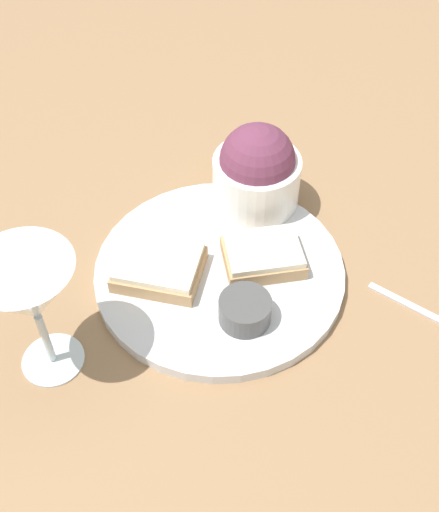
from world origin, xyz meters
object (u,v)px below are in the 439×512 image
object	(u,v)px
cheese_toast_far	(263,254)
wine_glass	(30,295)
sauce_ramekin	(245,309)
cheese_toast_near	(159,269)
salad_bowl	(257,171)

from	to	relation	value
cheese_toast_far	wine_glass	distance (m)	0.27
cheese_toast_far	sauce_ramekin	bearing A→B (deg)	-113.97
sauce_ramekin	cheese_toast_far	distance (m)	0.08
cheese_toast_near	cheese_toast_far	world-z (taller)	same
salad_bowl	wine_glass	world-z (taller)	wine_glass
cheese_toast_near	wine_glass	world-z (taller)	wine_glass
wine_glass	sauce_ramekin	bearing A→B (deg)	3.94
salad_bowl	sauce_ramekin	bearing A→B (deg)	-104.09
salad_bowl	cheese_toast_near	bearing A→B (deg)	-140.38
salad_bowl	cheese_toast_near	xyz separation A→B (m)	(-0.13, -0.11, -0.03)
sauce_ramekin	cheese_toast_near	size ratio (longest dim) A/B	0.49
salad_bowl	cheese_toast_far	distance (m)	0.11
sauce_ramekin	cheese_toast_near	xyz separation A→B (m)	(-0.08, 0.07, -0.00)
sauce_ramekin	wine_glass	size ratio (longest dim) A/B	0.37
sauce_ramekin	wine_glass	world-z (taller)	wine_glass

